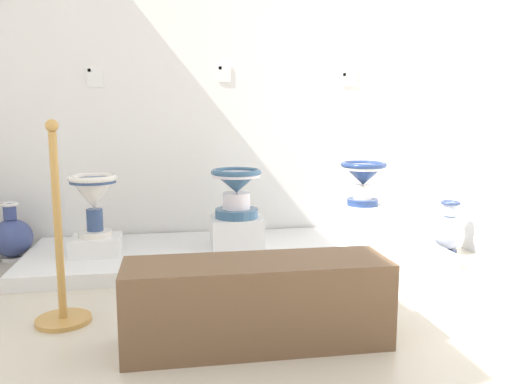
{
  "coord_description": "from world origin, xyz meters",
  "views": [
    {
      "loc": [
        1.36,
        -1.2,
        1.07
      ],
      "look_at": [
        1.96,
        2.45,
        0.5
      ],
      "focal_mm": 36.05,
      "sensor_mm": 36.0,
      "label": 1
    }
  ],
  "objects": [
    {
      "name": "decorative_vase_corner",
      "position": [
        0.2,
        2.68,
        0.17
      ],
      "size": [
        0.3,
        0.3,
        0.43
      ],
      "color": "white",
      "rests_on": "ground_plane"
    },
    {
      "name": "plinth_block_leftmost",
      "position": [
        2.81,
        2.53,
        0.23
      ],
      "size": [
        0.35,
        0.33,
        0.26
      ],
      "primitive_type": "cube",
      "color": "white",
      "rests_on": "display_platform"
    },
    {
      "name": "plinth_block_squat_floral",
      "position": [
        0.83,
        2.41,
        0.16
      ],
      "size": [
        0.33,
        0.29,
        0.12
      ],
      "primitive_type": "cube",
      "color": "white",
      "rests_on": "display_platform"
    },
    {
      "name": "ground_plane",
      "position": [
        1.82,
        0.89,
        -0.01
      ],
      "size": [
        5.65,
        5.78,
        0.02
      ],
      "primitive_type": "cube",
      "color": "beige"
    },
    {
      "name": "antique_toilet_squat_floral",
      "position": [
        0.83,
        2.41,
        0.51
      ],
      "size": [
        0.33,
        0.33,
        0.43
      ],
      "color": "white",
      "rests_on": "plinth_block_squat_floral"
    },
    {
      "name": "museum_bench",
      "position": [
        1.74,
        1.03,
        0.2
      ],
      "size": [
        1.22,
        0.36,
        0.4
      ],
      "primitive_type": "cube",
      "color": "brown",
      "rests_on": "ground_plane"
    },
    {
      "name": "wall_back",
      "position": [
        1.82,
        3.01,
        1.64
      ],
      "size": [
        3.85,
        0.06,
        3.28
      ],
      "primitive_type": "cube",
      "color": "white",
      "rests_on": "ground_plane"
    },
    {
      "name": "info_placard_second",
      "position": [
        1.79,
        2.98,
        1.38
      ],
      "size": [
        0.1,
        0.01,
        0.14
      ],
      "color": "white"
    },
    {
      "name": "stanchion_post_near_left",
      "position": [
        0.79,
        1.44,
        0.29
      ],
      "size": [
        0.28,
        0.28,
        1.04
      ],
      "color": "#C38F46",
      "rests_on": "ground_plane"
    },
    {
      "name": "decorative_vase_spare",
      "position": [
        3.45,
        2.35,
        0.18
      ],
      "size": [
        0.23,
        0.23,
        0.4
      ],
      "color": "navy",
      "rests_on": "ground_plane"
    },
    {
      "name": "display_platform",
      "position": [
        1.82,
        2.45,
        0.05
      ],
      "size": [
        2.97,
        1.03,
        0.09
      ],
      "primitive_type": "cube",
      "color": "white",
      "rests_on": "ground_plane"
    },
    {
      "name": "info_placard_first",
      "position": [
        0.8,
        2.98,
        1.34
      ],
      "size": [
        0.12,
        0.01,
        0.16
      ],
      "color": "white"
    },
    {
      "name": "antique_toilet_slender_white",
      "position": [
        1.82,
        2.49,
        0.53
      ],
      "size": [
        0.37,
        0.37,
        0.36
      ],
      "color": "#396187",
      "rests_on": "plinth_block_slender_white"
    },
    {
      "name": "info_placard_third",
      "position": [
        2.83,
        2.98,
        1.35
      ],
      "size": [
        0.13,
        0.01,
        0.12
      ],
      "color": "white"
    },
    {
      "name": "antique_toilet_leftmost",
      "position": [
        2.81,
        2.53,
        0.59
      ],
      "size": [
        0.35,
        0.35,
        0.33
      ],
      "color": "navy",
      "rests_on": "plinth_block_leftmost"
    },
    {
      "name": "plinth_block_slender_white",
      "position": [
        1.82,
        2.49,
        0.2
      ],
      "size": [
        0.38,
        0.31,
        0.21
      ],
      "primitive_type": "cube",
      "color": "white",
      "rests_on": "display_platform"
    }
  ]
}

